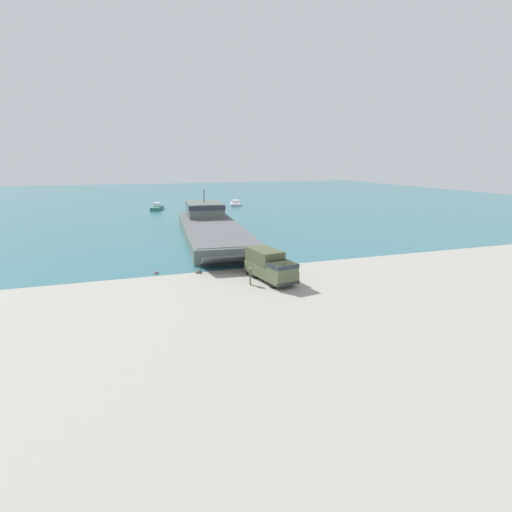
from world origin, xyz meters
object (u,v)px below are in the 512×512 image
(military_truck, at_px, (270,265))
(moored_boat_b, at_px, (235,204))
(soldier_on_ramp, at_px, (250,275))
(moored_boat_a, at_px, (157,207))
(mooring_bollard, at_px, (291,264))
(landing_craft, at_px, (211,225))

(military_truck, height_order, moored_boat_b, military_truck)
(soldier_on_ramp, xyz_separation_m, moored_boat_a, (-2.86, 67.20, -0.50))
(soldier_on_ramp, distance_m, mooring_bollard, 7.90)
(landing_craft, bearing_deg, mooring_bollard, -74.75)
(soldier_on_ramp, bearing_deg, landing_craft, 101.58)
(moored_boat_b, bearing_deg, soldier_on_ramp, 89.38)
(military_truck, xyz_separation_m, moored_boat_a, (-5.27, 66.38, -1.03))
(landing_craft, relative_size, soldier_on_ramp, 21.36)
(moored_boat_b, distance_m, mooring_bollard, 67.36)
(moored_boat_b, xyz_separation_m, mooring_bollard, (-12.32, -66.23, 0.03))
(moored_boat_a, bearing_deg, moored_boat_b, -154.00)
(mooring_bollard, bearing_deg, landing_craft, 99.80)
(mooring_bollard, bearing_deg, soldier_on_ramp, -145.00)
(landing_craft, relative_size, mooring_bollard, 42.79)
(moored_boat_b, bearing_deg, moored_boat_a, 23.55)
(landing_craft, bearing_deg, moored_boat_b, 74.23)
(soldier_on_ramp, relative_size, mooring_bollard, 2.00)
(landing_craft, xyz_separation_m, mooring_bollard, (4.13, -23.88, -1.10))
(soldier_on_ramp, xyz_separation_m, moored_boat_b, (18.77, 70.75, -0.59))
(landing_craft, distance_m, soldier_on_ramp, 28.50)
(military_truck, bearing_deg, landing_craft, 170.79)
(landing_craft, distance_m, military_truck, 27.58)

